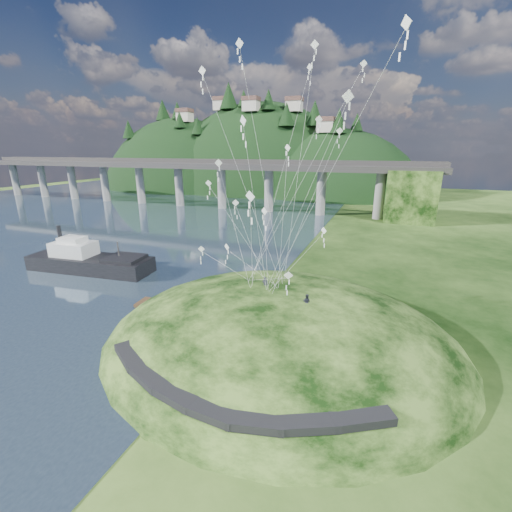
% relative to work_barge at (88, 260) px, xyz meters
% --- Properties ---
extents(ground, '(320.00, 320.00, 0.00)m').
position_rel_work_barge_xyz_m(ground, '(25.41, -10.55, -1.71)').
color(ground, black).
rests_on(ground, ground).
extents(water, '(240.00, 240.00, 0.00)m').
position_rel_work_barge_xyz_m(water, '(-46.59, 19.45, -1.70)').
color(water, '#2E4154').
rests_on(water, ground).
extents(grass_hill, '(36.00, 32.00, 13.00)m').
position_rel_work_barge_xyz_m(grass_hill, '(33.41, -8.55, -3.21)').
color(grass_hill, black).
rests_on(grass_hill, ground).
extents(footpath, '(22.29, 5.84, 0.83)m').
position_rel_work_barge_xyz_m(footpath, '(32.87, -20.30, 0.38)').
color(footpath, black).
rests_on(footpath, ground).
extents(bridge, '(160.00, 11.00, 15.00)m').
position_rel_work_barge_xyz_m(bridge, '(-1.05, 59.51, 8.00)').
color(bridge, '#2D2B2B').
rests_on(bridge, ground).
extents(far_ridge, '(153.00, 70.00, 94.50)m').
position_rel_work_barge_xyz_m(far_ridge, '(-18.17, 111.62, -9.14)').
color(far_ridge, black).
rests_on(far_ridge, ground).
extents(work_barge, '(19.90, 7.28, 6.81)m').
position_rel_work_barge_xyz_m(work_barge, '(0.00, 0.00, 0.00)').
color(work_barge, black).
rests_on(work_barge, ground).
extents(wooden_dock, '(15.24, 3.44, 1.08)m').
position_rel_work_barge_xyz_m(wooden_dock, '(23.05, -6.82, -1.23)').
color(wooden_dock, '#382517').
rests_on(wooden_dock, ground).
extents(kite_flyers, '(5.54, 2.96, 1.73)m').
position_rel_work_barge_xyz_m(kite_flyers, '(34.15, -8.51, 4.00)').
color(kite_flyers, '#272934').
rests_on(kite_flyers, ground).
extents(kite_swarm, '(19.53, 17.59, 21.91)m').
position_rel_work_barge_xyz_m(kite_swarm, '(30.88, -5.66, 15.39)').
color(kite_swarm, white).
rests_on(kite_swarm, ground).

